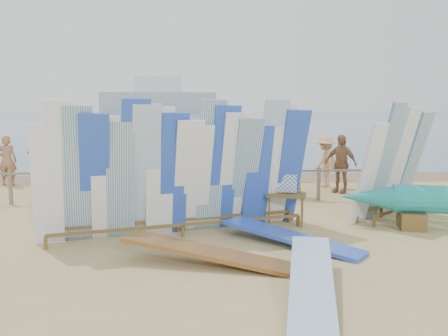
{
  "coord_description": "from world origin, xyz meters",
  "views": [
    {
      "loc": [
        0.62,
        -9.26,
        2.49
      ],
      "look_at": [
        1.39,
        1.84,
        1.05
      ],
      "focal_mm": 38.0,
      "sensor_mm": 36.0,
      "label": 1
    }
  ],
  "objects": [
    {
      "name": "ground",
      "position": [
        0.0,
        0.0,
        0.0
      ],
      "size": [
        160.0,
        160.0,
        0.0
      ],
      "primitive_type": "plane",
      "color": "tan",
      "rests_on": "ground"
    },
    {
      "name": "ocean",
      "position": [
        0.0,
        128.0,
        0.0
      ],
      "size": [
        320.0,
        240.0,
        0.02
      ],
      "primitive_type": "cube",
      "color": "slate",
      "rests_on": "ground"
    },
    {
      "name": "wet_sand_strip",
      "position": [
        0.0,
        7.2,
        0.0
      ],
      "size": [
        40.0,
        2.6,
        0.01
      ],
      "primitive_type": "cube",
      "color": "#87674C",
      "rests_on": "ground"
    },
    {
      "name": "distant_ship",
      "position": [
        -12.0,
        180.0,
        5.31
      ],
      "size": [
        45.0,
        8.0,
        14.0
      ],
      "color": "#999EA3",
      "rests_on": "ocean"
    },
    {
      "name": "fence",
      "position": [
        0.0,
        3.0,
        0.63
      ],
      "size": [
        12.08,
        0.08,
        0.9
      ],
      "color": "#7A6E5C",
      "rests_on": "ground"
    },
    {
      "name": "main_surfboard_rack",
      "position": [
        0.4,
        -0.15,
        1.2
      ],
      "size": [
        5.29,
        2.0,
        2.64
      ],
      "rotation": [
        0.0,
        0.0,
        0.26
      ],
      "color": "brown",
      "rests_on": "ground"
    },
    {
      "name": "side_surfboard_rack",
      "position": [
        5.05,
        0.86,
        1.17
      ],
      "size": [
        2.23,
        1.87,
        2.59
      ],
      "rotation": [
        0.0,
        0.0,
        0.63
      ],
      "color": "brown",
      "rests_on": "ground"
    },
    {
      "name": "vendor_table",
      "position": [
        2.61,
        0.44,
        0.36
      ],
      "size": [
        0.94,
        0.77,
        1.08
      ],
      "rotation": [
        0.0,
        0.0,
        -0.26
      ],
      "color": "brown",
      "rests_on": "ground"
    },
    {
      "name": "flat_board_c",
      "position": [
        0.85,
        -2.02,
        0.0
      ],
      "size": [
        2.73,
        1.37,
        0.43
      ],
      "primitive_type": "cube",
      "rotation": [
        0.13,
        0.0,
        1.25
      ],
      "color": "brown",
      "rests_on": "ground"
    },
    {
      "name": "flat_board_b",
      "position": [
        2.18,
        -3.38,
        0.0
      ],
      "size": [
        1.17,
        2.74,
        0.44
      ],
      "primitive_type": "cube",
      "rotation": [
        0.14,
        0.0,
        -0.24
      ],
      "color": "#85B2D6",
      "rests_on": "ground"
    },
    {
      "name": "flat_board_d",
      "position": [
        2.4,
        -1.05,
        0.0
      ],
      "size": [
        2.39,
        2.2,
        0.31
      ],
      "primitive_type": "cube",
      "rotation": [
        0.09,
        0.0,
        0.85
      ],
      "color": "blue",
      "rests_on": "ground"
    },
    {
      "name": "beach_chair_left",
      "position": [
        -0.64,
        3.55,
        0.27
      ],
      "size": [
        0.63,
        0.65,
        0.91
      ],
      "rotation": [
        0.0,
        0.0,
        -0.1
      ],
      "color": "red",
      "rests_on": "ground"
    },
    {
      "name": "beach_chair_right",
      "position": [
        0.7,
        4.04,
        0.25
      ],
      "size": [
        0.59,
        0.6,
        0.86
      ],
      "rotation": [
        0.0,
        0.0,
        0.08
      ],
      "color": "red",
      "rests_on": "ground"
    },
    {
      "name": "stroller",
      "position": [
        1.54,
        3.52,
        0.39
      ],
      "size": [
        0.59,
        0.77,
        0.97
      ],
      "rotation": [
        0.0,
        0.0,
        0.16
      ],
      "color": "red",
      "rests_on": "ground"
    },
    {
      "name": "beachgoer_4",
      "position": [
        0.25,
        4.78,
        0.83
      ],
      "size": [
        0.54,
        1.02,
        1.67
      ],
      "primitive_type": "imported",
      "rotation": [
        0.0,
        0.0,
        1.45
      ],
      "color": "#8C6042",
      "rests_on": "ground"
    },
    {
      "name": "beachgoer_8",
      "position": [
        3.31,
        3.6,
        0.89
      ],
      "size": [
        0.87,
        0.43,
        1.78
      ],
      "primitive_type": "imported",
      "rotation": [
        0.0,
        0.0,
        3.16
      ],
      "color": "beige",
      "rests_on": "ground"
    },
    {
      "name": "beachgoer_10",
      "position": [
        4.94,
        4.11,
        0.85
      ],
      "size": [
        1.0,
        1.01,
        1.7
      ],
      "primitive_type": "imported",
      "rotation": [
        0.0,
        0.0,
        5.49
      ],
      "color": "#8C6042",
      "rests_on": "ground"
    },
    {
      "name": "beachgoer_9",
      "position": [
        4.77,
        5.1,
        0.79
      ],
      "size": [
        1.04,
        1.0,
        1.58
      ],
      "primitive_type": "imported",
      "rotation": [
        0.0,
        0.0,
        3.88
      ],
      "color": "tan",
      "rests_on": "ground"
    },
    {
      "name": "beachgoer_11",
      "position": [
        -4.36,
        7.5,
        0.91
      ],
      "size": [
        1.05,
        1.77,
        1.82
      ],
      "primitive_type": "imported",
      "rotation": [
        0.0,
        0.0,
        4.39
      ],
      "color": "beige",
      "rests_on": "ground"
    },
    {
      "name": "beachgoer_5",
      "position": [
        0.37,
        6.82,
        0.94
      ],
      "size": [
        1.07,
        1.83,
        1.88
      ],
      "primitive_type": "imported",
      "rotation": [
        0.0,
        0.0,
        1.88
      ],
      "color": "beige",
      "rests_on": "ground"
    },
    {
      "name": "beachgoer_1",
      "position": [
        -5.21,
        6.07,
        0.8
      ],
      "size": [
        0.61,
        0.37,
        1.59
      ],
      "primitive_type": "imported",
      "rotation": [
        0.0,
        0.0,
        3.24
      ],
      "color": "#8C6042",
      "rests_on": "ground"
    },
    {
      "name": "beachgoer_6",
      "position": [
        0.8,
        3.93,
        0.77
      ],
      "size": [
        0.82,
        0.56,
        1.54
      ],
      "primitive_type": "imported",
      "rotation": [
        0.0,
        0.0,
        5.99
      ],
      "color": "tan",
      "rests_on": "ground"
    },
    {
      "name": "beachgoer_3",
      "position": [
        0.14,
        6.06,
        0.9
      ],
      "size": [
        1.07,
        1.23,
        1.81
      ],
      "primitive_type": "imported",
      "rotation": [
        0.0,
        0.0,
        4.09
      ],
      "color": "tan",
      "rests_on": "ground"
    },
    {
      "name": "beachgoer_extra_0",
      "position": [
        6.43,
        4.86,
        0.93
      ],
      "size": [
        1.23,
        1.17,
        1.86
      ],
      "primitive_type": "imported",
      "rotation": [
        0.0,
        0.0,
        0.73
      ],
      "color": "tan",
      "rests_on": "ground"
    }
  ]
}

